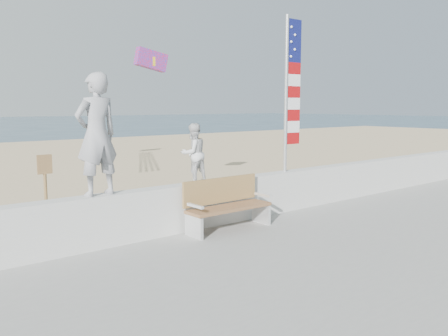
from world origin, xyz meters
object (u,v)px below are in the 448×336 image
Objects in this scene: adult at (97,135)px; bench at (226,203)px; child at (193,154)px; flag at (290,87)px.

bench is at bearing 163.55° from adult.
child is 1.17m from bench.
bench is 3.25m from flag.
adult is 2.85m from bench.
adult is 4.76m from flag.
bench is 0.51× the size of flag.
flag is at bearing 11.43° from bench.
adult is 0.59× the size of flag.
flag is at bearing 174.13° from adult.
bench is at bearing 132.31° from child.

